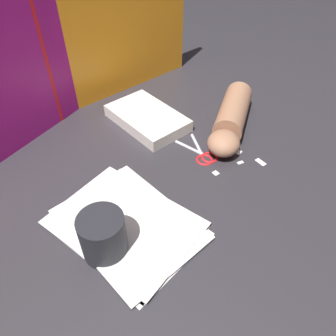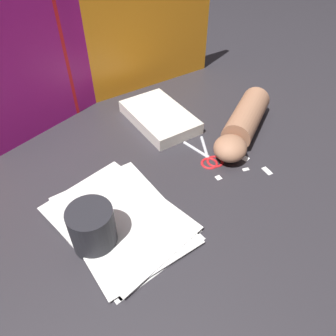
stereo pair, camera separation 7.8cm
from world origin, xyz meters
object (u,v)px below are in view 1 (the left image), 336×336
(mug, at_px, (103,236))
(scissors, at_px, (202,153))
(book_closed, at_px, (147,118))
(paper_stack, at_px, (126,224))
(hand_forearm, at_px, (231,119))

(mug, bearing_deg, scissors, 6.07)
(scissors, height_order, mug, mug)
(book_closed, height_order, scissors, book_closed)
(paper_stack, relative_size, hand_forearm, 1.02)
(paper_stack, distance_m, mug, 0.09)
(scissors, bearing_deg, hand_forearm, 3.34)
(paper_stack, height_order, scissors, paper_stack)
(hand_forearm, relative_size, mug, 3.23)
(paper_stack, bearing_deg, book_closed, 37.91)
(paper_stack, distance_m, hand_forearm, 0.45)
(scissors, distance_m, mug, 0.38)
(mug, bearing_deg, hand_forearm, 5.32)
(scissors, relative_size, hand_forearm, 0.44)
(hand_forearm, bearing_deg, mug, -174.68)
(scissors, xyz_separation_m, hand_forearm, (0.15, 0.01, 0.04))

